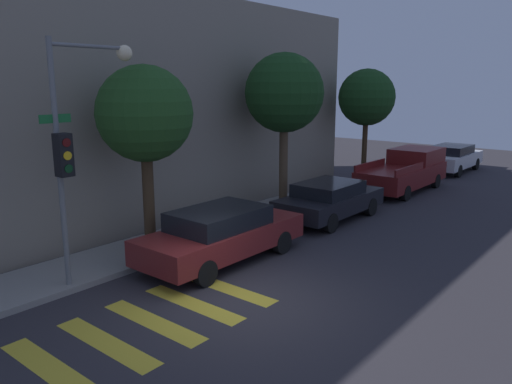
% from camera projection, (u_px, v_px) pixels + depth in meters
% --- Properties ---
extents(ground_plane, '(60.00, 60.00, 0.00)m').
position_uv_depth(ground_plane, '(245.00, 302.00, 10.47)').
color(ground_plane, '#2D2B30').
extents(sidewalk, '(26.00, 2.03, 0.14)m').
position_uv_depth(sidewalk, '(124.00, 256.00, 13.08)').
color(sidewalk, gray).
rests_on(sidewalk, ground).
extents(building_row, '(26.00, 6.00, 7.35)m').
position_uv_depth(building_row, '(28.00, 112.00, 15.06)').
color(building_row, gray).
rests_on(building_row, ground).
extents(crosswalk, '(6.73, 2.60, 0.00)m').
position_uv_depth(crosswalk, '(106.00, 343.00, 8.82)').
color(crosswalk, gold).
rests_on(crosswalk, ground).
extents(traffic_light_pole, '(2.34, 0.56, 5.43)m').
position_uv_depth(traffic_light_pole, '(77.00, 131.00, 10.64)').
color(traffic_light_pole, slate).
rests_on(traffic_light_pole, ground).
extents(sedan_near_corner, '(4.68, 1.86, 1.41)m').
position_uv_depth(sedan_near_corner, '(222.00, 233.00, 12.76)').
color(sedan_near_corner, maroon).
rests_on(sedan_near_corner, ground).
extents(sedan_middle, '(4.30, 1.88, 1.29)m').
position_uv_depth(sedan_middle, '(330.00, 199.00, 16.75)').
color(sedan_middle, black).
rests_on(sedan_middle, ground).
extents(pickup_truck, '(5.26, 1.97, 1.70)m').
position_uv_depth(pickup_truck, '(406.00, 170.00, 21.40)').
color(pickup_truck, maroon).
rests_on(pickup_truck, ground).
extents(sedan_far_end, '(4.57, 1.82, 1.39)m').
position_uv_depth(sedan_far_end, '(452.00, 158.00, 25.89)').
color(sedan_far_end, silver).
rests_on(sedan_far_end, ground).
extents(tree_near_corner, '(2.48, 2.48, 4.99)m').
position_uv_depth(tree_near_corner, '(145.00, 115.00, 12.72)').
color(tree_near_corner, '#42301E').
rests_on(tree_near_corner, ground).
extents(tree_midblock, '(2.73, 2.73, 5.56)m').
position_uv_depth(tree_midblock, '(284.00, 94.00, 17.15)').
color(tree_midblock, brown).
rests_on(tree_midblock, ground).
extents(tree_far_end, '(2.47, 2.47, 5.15)m').
position_uv_depth(tree_far_end, '(367.00, 98.00, 21.79)').
color(tree_far_end, '#42301E').
rests_on(tree_far_end, ground).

